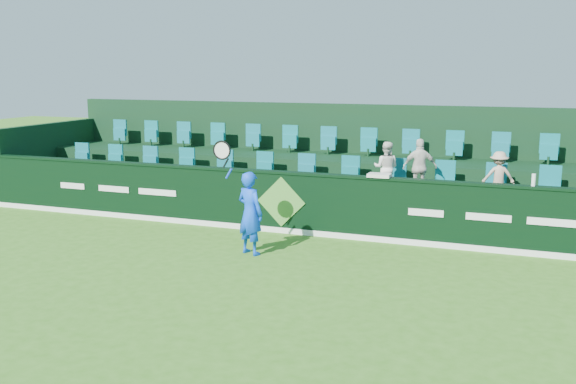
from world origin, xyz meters
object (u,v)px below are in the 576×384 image
at_px(towel, 379,175).
at_px(drinks_bottle, 534,180).
at_px(spectator_middle, 420,167).
at_px(spectator_left, 386,168).
at_px(spectator_right, 498,176).
at_px(tennis_player, 250,212).

xyz_separation_m(towel, drinks_bottle, (2.96, 0.00, 0.08)).
height_order(towel, drinks_bottle, drinks_bottle).
bearing_deg(spectator_middle, spectator_left, -14.45).
xyz_separation_m(spectator_left, spectator_right, (2.38, 0.00, -0.06)).
bearing_deg(spectator_right, towel, 13.79).
height_order(tennis_player, drinks_bottle, tennis_player).
xyz_separation_m(spectator_right, towel, (-2.29, -1.12, 0.06)).
bearing_deg(spectator_right, drinks_bottle, 108.66).
distance_m(tennis_player, spectator_middle, 4.07).
bearing_deg(spectator_left, spectator_middle, 179.35).
bearing_deg(towel, tennis_player, -139.47).
distance_m(spectator_left, spectator_middle, 0.74).
bearing_deg(towel, spectator_middle, 59.84).
relative_size(spectator_middle, drinks_bottle, 5.30).
bearing_deg(drinks_bottle, tennis_player, -160.40).
xyz_separation_m(tennis_player, spectator_right, (4.40, 2.93, 0.49)).
bearing_deg(towel, spectator_right, 26.09).
height_order(spectator_middle, towel, spectator_middle).
height_order(tennis_player, spectator_right, tennis_player).
bearing_deg(drinks_bottle, spectator_middle, 154.12).
relative_size(spectator_middle, towel, 2.72).
bearing_deg(towel, drinks_bottle, 0.00).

